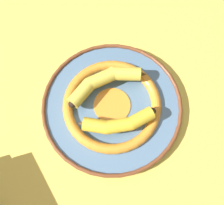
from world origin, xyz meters
TOP-DOWN VIEW (x-y plane):
  - ground_plane at (0.00, 0.00)m, footprint 2.80×2.80m
  - decorative_bowl at (-0.02, -0.03)m, footprint 0.34×0.34m
  - banana_a at (-0.06, -0.06)m, footprint 0.12×0.15m
  - banana_b at (0.02, 0.01)m, footprint 0.17×0.14m

SIDE VIEW (x-z plane):
  - ground_plane at x=0.00m, z-range 0.00..0.00m
  - decorative_bowl at x=-0.02m, z-range 0.00..0.03m
  - banana_a at x=-0.06m, z-range 0.03..0.06m
  - banana_b at x=0.02m, z-range 0.03..0.07m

